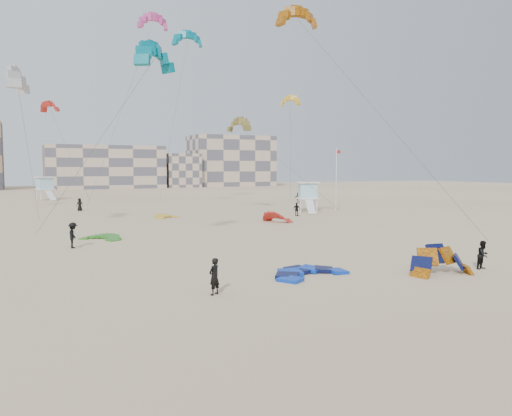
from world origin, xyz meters
name	(u,v)px	position (x,y,z in m)	size (l,w,h in m)	color
ground	(318,299)	(0.00, 0.00, 0.00)	(320.00, 320.00, 0.00)	beige
kite_ground_blue	(309,276)	(2.07, 4.22, 0.00)	(3.91, 4.08, 0.54)	blue
kite_ground_orange	(441,275)	(8.54, 1.42, 0.00)	(3.55, 2.47, 2.51)	orange
kite_ground_green	(102,239)	(-5.85, 22.83, 0.00)	(3.17, 3.34, 0.63)	#2F8522
kite_ground_red_far	(277,222)	(12.74, 28.36, 0.00)	(3.38, 3.08, 1.78)	red
kite_ground_yellow	(166,218)	(3.29, 37.51, 0.00)	(3.03, 3.12, 0.80)	yellow
kitesurfer_main	(214,276)	(-3.83, 2.57, 0.83)	(0.60, 0.40, 1.66)	black
kitesurfer_b	(483,255)	(11.78, 1.55, 0.80)	(0.77, 0.60, 1.59)	black
kitesurfer_c	(73,235)	(-8.31, 19.11, 0.91)	(1.18, 0.68, 1.83)	black
kitesurfer_d	(297,209)	(17.88, 33.12, 0.79)	(0.93, 0.39, 1.58)	black
kitesurfer_e	(80,205)	(-4.66, 51.43, 0.85)	(0.83, 0.54, 1.71)	black
kitesurfer_f	(298,198)	(29.45, 52.88, 0.85)	(1.57, 0.50, 1.70)	black
kite_fly_teal_a	(154,59)	(-2.96, 16.41, 13.10)	(10.24, 5.70, 13.35)	#00828A
kite_fly_orange	(297,19)	(11.65, 22.39, 19.16)	(5.95, 20.28, 19.58)	orange
kite_fly_grey	(17,82)	(-11.53, 30.18, 13.07)	(4.50, 4.54, 13.41)	silver
kite_fly_pink	(153,23)	(4.01, 45.21, 23.77)	(10.20, 3.47, 23.82)	#BF3F7A
kite_fly_olive	(239,126)	(13.84, 41.05, 11.05)	(8.76, 15.44, 11.27)	olive
kite_fly_yellow	(290,102)	(28.87, 54.71, 16.59)	(4.65, 5.20, 16.86)	yellow
kite_fly_teal_b	(188,40)	(12.20, 57.05, 25.23)	(7.65, 4.82, 25.88)	#00828A
kite_fly_red	(49,108)	(-7.52, 60.64, 14.40)	(6.85, 7.39, 14.73)	red
lifeguard_tower_near	(308,197)	(21.88, 37.30, 1.93)	(3.60, 5.80, 3.90)	white
lifeguard_tower_far	(45,188)	(-7.80, 78.32, 2.07)	(3.67, 6.11, 4.18)	white
flagpole	(336,178)	(26.41, 37.52, 4.37)	(0.68, 0.10, 8.34)	white
condo_mid	(104,167)	(10.00, 130.00, 6.00)	(32.00, 16.00, 12.00)	#C8AD93
condo_east	(231,161)	(50.00, 132.00, 8.00)	(26.00, 14.00, 16.00)	#C8AD93
condo_fill_right	(181,171)	(32.00, 128.00, 5.00)	(10.00, 10.00, 10.00)	#C8AD93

